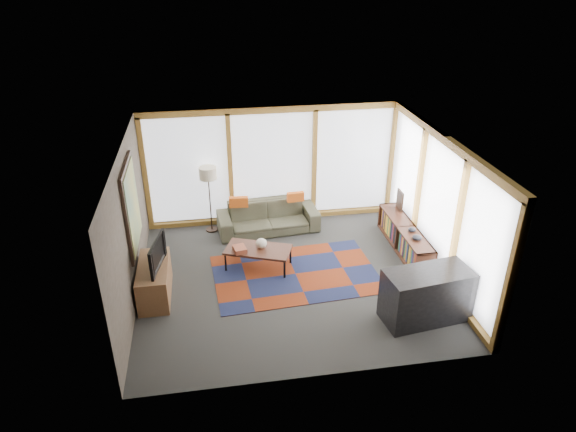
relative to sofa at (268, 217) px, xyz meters
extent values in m
plane|color=#282826|center=(0.18, -1.94, -0.31)|extent=(5.50, 5.50, 0.00)
cube|color=#3A332A|center=(-2.57, -1.94, 0.99)|extent=(0.04, 5.00, 2.60)
cube|color=#3A332A|center=(0.18, -4.44, 0.99)|extent=(5.50, 0.04, 2.60)
cube|color=silver|center=(0.18, -1.94, 2.29)|extent=(5.50, 5.00, 0.04)
cube|color=white|center=(0.18, 0.53, 0.99)|extent=(5.30, 0.02, 2.35)
cube|color=white|center=(2.90, -1.94, 0.99)|extent=(0.02, 4.80, 2.35)
cube|color=black|center=(-2.53, -1.64, 1.24)|extent=(0.05, 1.35, 1.55)
cube|color=gold|center=(-2.50, -1.64, 1.24)|extent=(0.02, 1.20, 1.40)
cube|color=maroon|center=(0.28, -1.82, -0.31)|extent=(3.14, 2.14, 0.01)
imported|color=#373828|center=(0.00, 0.00, 0.00)|extent=(2.21, 1.01, 0.63)
cube|color=#CA5517|center=(-0.62, -0.03, 0.42)|extent=(0.41, 0.15, 0.22)
cube|color=#CA5517|center=(0.61, 0.05, 0.41)|extent=(0.37, 0.14, 0.20)
cube|color=brown|center=(-0.72, -1.49, 0.14)|extent=(0.27, 0.31, 0.09)
ellipsoid|color=beige|center=(-0.31, -1.42, 0.19)|extent=(0.25, 0.25, 0.19)
ellipsoid|color=black|center=(2.61, -1.83, 0.27)|extent=(0.18, 0.18, 0.09)
ellipsoid|color=black|center=(2.65, -1.51, 0.27)|extent=(0.19, 0.19, 0.08)
cube|color=black|center=(2.75, -0.52, 0.44)|extent=(0.05, 0.32, 0.42)
cube|color=brown|center=(-2.26, -2.08, 0.00)|extent=(0.51, 1.23, 0.62)
imported|color=black|center=(-2.22, -2.12, 0.56)|extent=(0.29, 0.89, 0.51)
cube|color=black|center=(2.15, -3.43, 0.13)|extent=(1.47, 0.83, 0.89)
camera|label=1|loc=(-1.17, -9.79, 5.05)|focal=32.00mm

